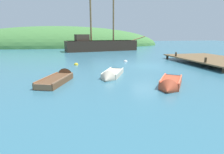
{
  "coord_description": "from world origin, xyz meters",
  "views": [
    {
      "loc": [
        -6.9,
        -16.07,
        2.97
      ],
      "look_at": [
        -4.37,
        -4.81,
        0.24
      ],
      "focal_mm": 29.13,
      "sensor_mm": 36.0,
      "label": 1
    }
  ],
  "objects": [
    {
      "name": "ground_plane",
      "position": [
        0.0,
        0.0,
        0.0
      ],
      "size": [
        120.0,
        120.0,
        0.0
      ],
      "primitive_type": "plane",
      "color": "teal"
    },
    {
      "name": "shore_hill",
      "position": [
        -9.41,
        33.37,
        0.0
      ],
      "size": [
        52.27,
        20.44,
        9.89
      ],
      "primitive_type": "ellipsoid",
      "color": "#477F3D",
      "rests_on": "ground"
    },
    {
      "name": "rowboat_center",
      "position": [
        -1.46,
        -7.04,
        0.14
      ],
      "size": [
        2.62,
        3.04,
        1.02
      ],
      "rotation": [
        0.0,
        0.0,
        4.08
      ],
      "color": "#C64C2D",
      "rests_on": "ground"
    },
    {
      "name": "rowboat_outer_right",
      "position": [
        -4.22,
        -3.87,
        0.11
      ],
      "size": [
        2.42,
        3.42,
        1.01
      ],
      "rotation": [
        0.0,
        0.0,
        4.24
      ],
      "color": "beige",
      "rests_on": "ground"
    },
    {
      "name": "buoy_white",
      "position": [
        -1.13,
        2.89,
        0.0
      ],
      "size": [
        0.43,
        0.43,
        0.43
      ],
      "primitive_type": "sphere",
      "color": "white",
      "rests_on": "ground"
    },
    {
      "name": "dock",
      "position": [
        7.37,
        0.0,
        0.44
      ],
      "size": [
        5.99,
        9.44,
        1.57
      ],
      "color": "brown",
      "rests_on": "ground"
    },
    {
      "name": "sailing_ship",
      "position": [
        -1.55,
        16.99,
        0.7
      ],
      "size": [
        15.61,
        5.29,
        11.24
      ],
      "rotation": [
        0.0,
        0.0,
        0.17
      ],
      "color": "#38281E",
      "rests_on": "ground"
    },
    {
      "name": "buoy_yellow",
      "position": [
        -6.47,
        2.01,
        0.0
      ],
      "size": [
        0.43,
        0.43,
        0.43
      ],
      "primitive_type": "sphere",
      "color": "yellow",
      "rests_on": "ground"
    },
    {
      "name": "rowboat_portside",
      "position": [
        -7.71,
        -4.18,
        0.12
      ],
      "size": [
        2.45,
        3.9,
        1.12
      ],
      "rotation": [
        0.0,
        0.0,
        1.19
      ],
      "color": "brown",
      "rests_on": "ground"
    }
  ]
}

